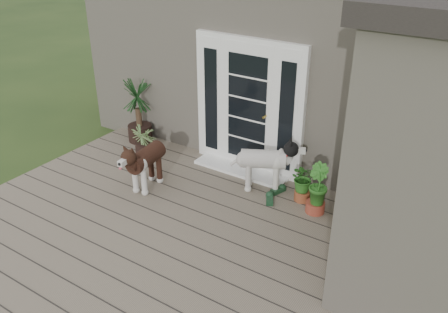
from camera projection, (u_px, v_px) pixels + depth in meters
The scene contains 14 objects.
deck at pixel (174, 241), 6.23m from camera, with size 6.20×4.60×0.12m, color #6B5B4C.
house_main at pixel (315, 56), 8.71m from camera, with size 7.40×4.00×3.10m, color #665E54.
door_unit at pixel (248, 106), 7.44m from camera, with size 1.90×0.14×2.15m, color white.
door_step at pixel (241, 170), 7.77m from camera, with size 1.60×0.40×0.05m, color white.
brindle_dog at pixel (147, 165), 7.17m from camera, with size 0.39×0.90×0.75m, color #3B1F15, non-canonical shape.
white_dog at pixel (263, 167), 7.12m from camera, with size 0.39×0.90×0.75m, color white, non-canonical shape.
spider_plant at pixel (144, 138), 8.21m from camera, with size 0.56×0.56×0.60m, color #90B26D, non-canonical shape.
yucca at pixel (138, 110), 8.57m from camera, with size 0.83×0.83×1.20m, color black, non-canonical shape.
herb_a at pixel (303, 185), 6.90m from camera, with size 0.39×0.39×0.50m, color #1D651F.
herb_b at pixel (316, 196), 6.61m from camera, with size 0.36×0.36×0.53m, color #27621C.
herb_c at pixel (356, 197), 6.50m from camera, with size 0.39×0.39×0.61m, color #2B5E1B.
sapling at pixel (373, 192), 5.70m from camera, with size 0.46×0.46×1.58m, color #1D5317, non-canonical shape.
clog_left at pixel (270, 199), 6.95m from camera, with size 0.14×0.30×0.09m, color #15351E, non-canonical shape.
clog_right at pixel (278, 190), 7.18m from camera, with size 0.14×0.29×0.09m, color #15341C, non-canonical shape.
Camera 1 is at (3.30, -3.45, 3.90)m, focal length 38.14 mm.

